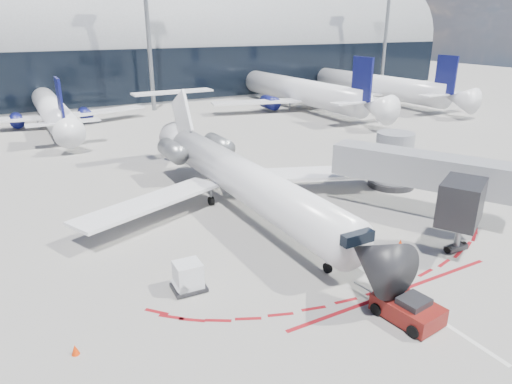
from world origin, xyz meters
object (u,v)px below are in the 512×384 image
ramp_worker (368,247)px  uld_container (188,277)px  regional_jet (238,175)px  pushback_tug (408,309)px

ramp_worker → uld_container: ramp_worker is taller
regional_jet → uld_container: 12.13m
regional_jet → ramp_worker: regional_jet is taller
pushback_tug → uld_container: size_ratio=2.82×
pushback_tug → uld_container: (-8.35, 7.56, 0.24)m
pushback_tug → uld_container: uld_container is taller
regional_jet → pushback_tug: bearing=-87.6°
regional_jet → uld_container: size_ratio=17.41×
ramp_worker → regional_jet: bearing=-114.0°
uld_container → regional_jet: bearing=52.9°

